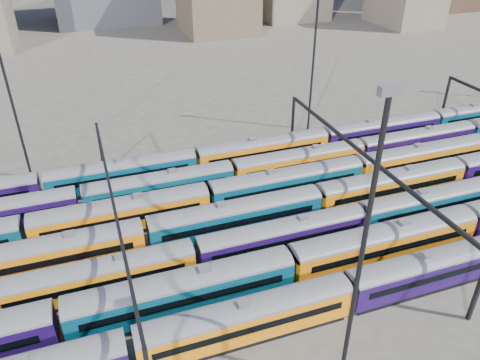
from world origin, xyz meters
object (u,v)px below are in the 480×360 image
object	(u,v)px
rake_0	(348,289)
mast_2	(362,251)
rake_2	(361,216)
rake_1	(467,220)

from	to	relation	value
rake_0	mast_2	distance (m)	14.08
rake_0	rake_2	size ratio (longest dim) A/B	1.02
rake_2	mast_2	distance (m)	23.85
mast_2	rake_1	bearing A→B (deg)	27.46
rake_0	mast_2	bearing A→B (deg)	-123.02
rake_0	rake_2	bearing A→B (deg)	52.38
rake_1	mast_2	size ratio (longest dim) A/B	5.19
rake_1	rake_0	bearing A→B (deg)	-164.91
rake_0	rake_1	distance (m)	19.21
mast_2	rake_0	bearing A→B (deg)	56.98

